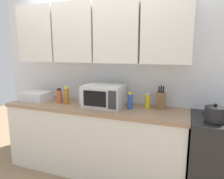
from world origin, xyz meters
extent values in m
cube|color=white|center=(0.00, 0.03, 1.30)|extent=(3.21, 0.06, 2.60)
cube|color=white|center=(-0.87, -0.15, 1.83)|extent=(0.55, 0.33, 0.75)
cube|color=white|center=(-0.29, -0.15, 1.83)|extent=(0.55, 0.33, 0.75)
cube|color=white|center=(0.29, -0.15, 1.83)|extent=(0.55, 0.33, 0.75)
cube|color=white|center=(0.87, -0.15, 1.83)|extent=(0.55, 0.33, 0.75)
cube|color=white|center=(0.00, -0.30, 0.43)|extent=(2.31, 0.60, 0.86)
cube|color=#9E7A5B|center=(0.00, -0.30, 0.88)|extent=(2.34, 0.63, 0.04)
cylinder|color=black|center=(1.39, -0.46, 0.91)|extent=(0.18, 0.18, 0.01)
cylinder|color=black|center=(1.39, -0.18, 0.91)|extent=(0.18, 0.18, 0.01)
cylinder|color=black|center=(1.39, -0.46, 0.99)|extent=(0.19, 0.19, 0.15)
sphere|color=black|center=(1.39, -0.46, 1.08)|extent=(0.04, 0.04, 0.04)
cube|color=silver|center=(0.14, -0.29, 1.04)|extent=(0.48, 0.36, 0.28)
cube|color=black|center=(0.10, -0.48, 1.04)|extent=(0.29, 0.01, 0.18)
cube|color=#2D2D33|center=(0.32, -0.48, 1.04)|extent=(0.10, 0.01, 0.21)
cube|color=silver|center=(-0.92, -0.30, 0.96)|extent=(0.38, 0.30, 0.12)
cube|color=brown|center=(0.82, -0.12, 1.00)|extent=(0.11, 0.13, 0.20)
cylinder|color=black|center=(0.80, -0.13, 1.14)|extent=(0.02, 0.02, 0.07)
cylinder|color=black|center=(0.82, -0.13, 1.14)|extent=(0.02, 0.02, 0.09)
cylinder|color=black|center=(0.85, -0.13, 1.14)|extent=(0.02, 0.02, 0.08)
cylinder|color=gold|center=(0.67, -0.17, 0.98)|extent=(0.07, 0.07, 0.17)
cylinder|color=silver|center=(0.67, -0.17, 1.08)|extent=(0.04, 0.04, 0.03)
cylinder|color=#BC6638|center=(-0.51, -0.31, 0.99)|extent=(0.08, 0.08, 0.17)
cylinder|color=black|center=(-0.51, -0.31, 1.09)|extent=(0.05, 0.05, 0.03)
cylinder|color=silver|center=(-0.20, -0.26, 1.01)|extent=(0.07, 0.07, 0.21)
cylinder|color=yellow|center=(-0.20, -0.26, 1.12)|extent=(0.05, 0.05, 0.02)
cylinder|color=#AD701E|center=(-0.38, -0.34, 1.00)|extent=(0.07, 0.07, 0.21)
cylinder|color=yellow|center=(-0.38, -0.34, 1.12)|extent=(0.05, 0.05, 0.03)
cylinder|color=#2D56B7|center=(0.48, -0.28, 0.99)|extent=(0.06, 0.06, 0.18)
cylinder|color=yellow|center=(0.48, -0.28, 1.10)|extent=(0.05, 0.05, 0.03)
camera|label=1|loc=(1.11, -2.62, 1.59)|focal=32.86mm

